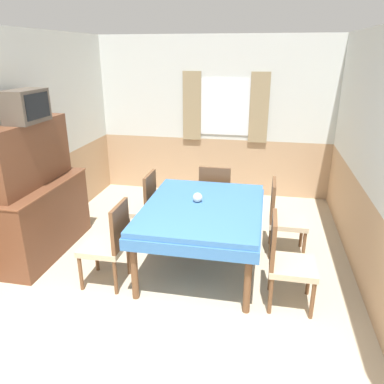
{
  "coord_description": "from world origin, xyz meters",
  "views": [
    {
      "loc": [
        0.86,
        -1.67,
        2.34
      ],
      "look_at": [
        0.12,
        2.05,
        0.91
      ],
      "focal_mm": 35.0,
      "sensor_mm": 36.0,
      "label": 1
    }
  ],
  "objects_px": {
    "chair_head_window": "(215,195)",
    "chair_left_near": "(110,242)",
    "chair_right_far": "(283,216)",
    "vase": "(198,197)",
    "dining_table": "(203,214)",
    "sideboard": "(40,201)",
    "chair_left_far": "(141,205)",
    "chair_right_near": "(285,259)",
    "tv": "(26,106)"
  },
  "relations": [
    {
      "from": "chair_right_far",
      "to": "chair_left_far",
      "type": "xyz_separation_m",
      "value": [
        -1.78,
        0.0,
        0.0
      ]
    },
    {
      "from": "chair_left_near",
      "to": "chair_right_near",
      "type": "relative_size",
      "value": 1.0
    },
    {
      "from": "dining_table",
      "to": "sideboard",
      "type": "relative_size",
      "value": 1.01
    },
    {
      "from": "chair_head_window",
      "to": "chair_right_near",
      "type": "bearing_deg",
      "value": -60.41
    },
    {
      "from": "tv",
      "to": "vase",
      "type": "relative_size",
      "value": 4.82
    },
    {
      "from": "dining_table",
      "to": "tv",
      "type": "height_order",
      "value": "tv"
    },
    {
      "from": "dining_table",
      "to": "chair_right_far",
      "type": "xyz_separation_m",
      "value": [
        0.89,
        0.51,
        -0.17
      ]
    },
    {
      "from": "vase",
      "to": "chair_right_near",
      "type": "bearing_deg",
      "value": -32.07
    },
    {
      "from": "chair_right_near",
      "to": "sideboard",
      "type": "height_order",
      "value": "sideboard"
    },
    {
      "from": "tv",
      "to": "chair_right_far",
      "type": "bearing_deg",
      "value": 11.63
    },
    {
      "from": "dining_table",
      "to": "vase",
      "type": "distance_m",
      "value": 0.2
    },
    {
      "from": "chair_head_window",
      "to": "chair_left_far",
      "type": "relative_size",
      "value": 1.0
    },
    {
      "from": "vase",
      "to": "chair_head_window",
      "type": "bearing_deg",
      "value": 85.6
    },
    {
      "from": "chair_left_near",
      "to": "sideboard",
      "type": "relative_size",
      "value": 0.57
    },
    {
      "from": "chair_right_near",
      "to": "tv",
      "type": "height_order",
      "value": "tv"
    },
    {
      "from": "sideboard",
      "to": "tv",
      "type": "xyz_separation_m",
      "value": [
        0.02,
        -0.03,
        1.11
      ]
    },
    {
      "from": "sideboard",
      "to": "tv",
      "type": "relative_size",
      "value": 3.15
    },
    {
      "from": "chair_right_far",
      "to": "sideboard",
      "type": "relative_size",
      "value": 0.57
    },
    {
      "from": "chair_right_near",
      "to": "chair_head_window",
      "type": "bearing_deg",
      "value": -150.41
    },
    {
      "from": "chair_head_window",
      "to": "tv",
      "type": "bearing_deg",
      "value": -149.6
    },
    {
      "from": "chair_left_near",
      "to": "chair_right_far",
      "type": "xyz_separation_m",
      "value": [
        1.78,
        1.02,
        0.0
      ]
    },
    {
      "from": "chair_right_near",
      "to": "chair_left_near",
      "type": "bearing_deg",
      "value": -90.0
    },
    {
      "from": "chair_left_far",
      "to": "sideboard",
      "type": "height_order",
      "value": "sideboard"
    },
    {
      "from": "chair_left_far",
      "to": "vase",
      "type": "relative_size",
      "value": 8.65
    },
    {
      "from": "dining_table",
      "to": "chair_right_near",
      "type": "xyz_separation_m",
      "value": [
        0.89,
        -0.51,
        -0.17
      ]
    },
    {
      "from": "chair_right_far",
      "to": "sideboard",
      "type": "bearing_deg",
      "value": -79.05
    },
    {
      "from": "dining_table",
      "to": "vase",
      "type": "relative_size",
      "value": 15.42
    },
    {
      "from": "chair_right_near",
      "to": "vase",
      "type": "xyz_separation_m",
      "value": [
        -0.97,
        0.6,
        0.33
      ]
    },
    {
      "from": "chair_head_window",
      "to": "chair_left_far",
      "type": "xyz_separation_m",
      "value": [
        -0.89,
        -0.55,
        0.0
      ]
    },
    {
      "from": "chair_head_window",
      "to": "chair_left_near",
      "type": "bearing_deg",
      "value": -119.59
    },
    {
      "from": "chair_left_far",
      "to": "sideboard",
      "type": "distance_m",
      "value": 1.21
    },
    {
      "from": "chair_right_far",
      "to": "chair_right_near",
      "type": "bearing_deg",
      "value": 0.0
    },
    {
      "from": "sideboard",
      "to": "vase",
      "type": "relative_size",
      "value": 15.21
    },
    {
      "from": "dining_table",
      "to": "vase",
      "type": "bearing_deg",
      "value": 127.82
    },
    {
      "from": "chair_right_far",
      "to": "vase",
      "type": "bearing_deg",
      "value": -66.81
    },
    {
      "from": "vase",
      "to": "dining_table",
      "type": "bearing_deg",
      "value": -52.18
    },
    {
      "from": "chair_left_far",
      "to": "vase",
      "type": "distance_m",
      "value": 0.97
    },
    {
      "from": "chair_left_far",
      "to": "dining_table",
      "type": "bearing_deg",
      "value": -119.75
    },
    {
      "from": "chair_head_window",
      "to": "sideboard",
      "type": "height_order",
      "value": "sideboard"
    },
    {
      "from": "chair_left_far",
      "to": "chair_right_near",
      "type": "bearing_deg",
      "value": -119.75
    },
    {
      "from": "chair_head_window",
      "to": "sideboard",
      "type": "relative_size",
      "value": 0.57
    },
    {
      "from": "chair_right_far",
      "to": "vase",
      "type": "height_order",
      "value": "chair_right_far"
    },
    {
      "from": "chair_right_far",
      "to": "sideboard",
      "type": "xyz_separation_m",
      "value": [
        -2.84,
        -0.55,
        0.19
      ]
    },
    {
      "from": "dining_table",
      "to": "sideboard",
      "type": "distance_m",
      "value": 1.95
    },
    {
      "from": "dining_table",
      "to": "tv",
      "type": "bearing_deg",
      "value": -177.9
    },
    {
      "from": "dining_table",
      "to": "tv",
      "type": "relative_size",
      "value": 3.2
    },
    {
      "from": "dining_table",
      "to": "chair_left_near",
      "type": "relative_size",
      "value": 1.78
    },
    {
      "from": "chair_head_window",
      "to": "tv",
      "type": "relative_size",
      "value": 1.79
    },
    {
      "from": "dining_table",
      "to": "sideboard",
      "type": "bearing_deg",
      "value": -178.8
    },
    {
      "from": "tv",
      "to": "vase",
      "type": "xyz_separation_m",
      "value": [
        1.85,
        0.17,
        -0.98
      ]
    }
  ]
}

